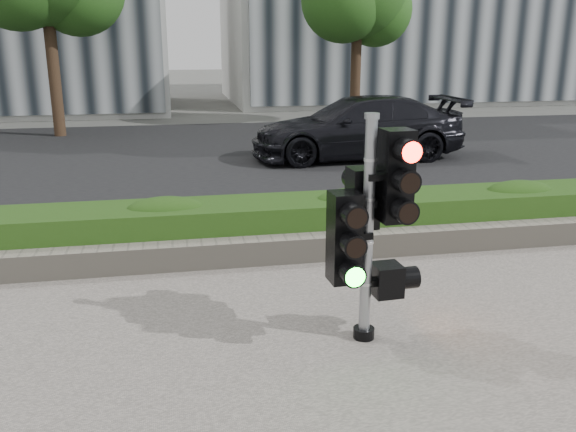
% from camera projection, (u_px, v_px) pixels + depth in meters
% --- Properties ---
extents(ground, '(120.00, 120.00, 0.00)m').
position_uv_depth(ground, '(284.00, 327.00, 6.47)').
color(ground, '#51514C').
rests_on(ground, ground).
extents(road, '(60.00, 13.00, 0.02)m').
position_uv_depth(road, '(213.00, 156.00, 15.90)').
color(road, black).
rests_on(road, ground).
extents(curb, '(60.00, 0.25, 0.12)m').
position_uv_depth(curb, '(246.00, 233.00, 9.42)').
color(curb, gray).
rests_on(curb, ground).
extents(stone_wall, '(12.00, 0.32, 0.34)m').
position_uv_depth(stone_wall, '(258.00, 251.00, 8.20)').
color(stone_wall, gray).
rests_on(stone_wall, sidewalk).
extents(hedge, '(12.00, 1.00, 0.68)m').
position_uv_depth(hedge, '(251.00, 225.00, 8.77)').
color(hedge, '#3C7223').
rests_on(hedge, sidewalk).
extents(traffic_signal, '(0.79, 0.59, 2.26)m').
position_uv_depth(traffic_signal, '(370.00, 218.00, 5.86)').
color(traffic_signal, black).
rests_on(traffic_signal, sidewalk).
extents(car_dark, '(5.42, 2.30, 1.56)m').
position_uv_depth(car_dark, '(357.00, 128.00, 15.43)').
color(car_dark, black).
rests_on(car_dark, road).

